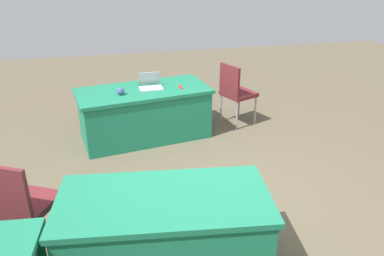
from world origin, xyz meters
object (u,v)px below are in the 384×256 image
(chair_near_front, at_px, (235,90))
(scissors_red, at_px, (181,87))
(table_foreground, at_px, (145,113))
(laptop_silver, at_px, (150,85))
(table_mid_left, at_px, (165,234))
(chair_tucked_right, at_px, (20,202))
(yarn_ball, at_px, (120,91))

(chair_near_front, bearing_deg, scissors_red, -101.62)
(table_foreground, bearing_deg, laptop_silver, -158.67)
(table_foreground, height_order, laptop_silver, laptop_silver)
(chair_near_front, bearing_deg, table_foreground, -106.62)
(table_mid_left, bearing_deg, chair_tucked_right, -21.10)
(table_mid_left, bearing_deg, laptop_silver, -95.41)
(yarn_ball, bearing_deg, laptop_silver, -155.20)
(table_mid_left, distance_m, chair_tucked_right, 1.25)
(table_mid_left, height_order, chair_tucked_right, chair_tucked_right)
(table_mid_left, xyz_separation_m, scissors_red, (-0.67, -2.60, 0.37))
(table_foreground, bearing_deg, table_mid_left, 86.86)
(chair_tucked_right, relative_size, scissors_red, 5.42)
(table_foreground, relative_size, chair_near_front, 2.01)
(table_mid_left, xyz_separation_m, laptop_silver, (-0.25, -2.67, 0.40))
(chair_tucked_right, height_order, laptop_silver, chair_tucked_right)
(table_foreground, xyz_separation_m, yarn_ball, (0.32, 0.16, 0.41))
(table_foreground, height_order, yarn_ball, yarn_ball)
(table_foreground, xyz_separation_m, scissors_red, (-0.53, 0.03, 0.37))
(table_foreground, relative_size, scissors_red, 10.79)
(scissors_red, bearing_deg, yarn_ball, -78.93)
(table_foreground, relative_size, table_mid_left, 1.10)
(table_mid_left, relative_size, yarn_ball, 17.25)
(table_mid_left, distance_m, scissors_red, 2.71)
(chair_tucked_right, distance_m, laptop_silver, 2.64)
(chair_near_front, bearing_deg, laptop_silver, -108.02)
(scissors_red, bearing_deg, chair_tucked_right, -37.55)
(table_mid_left, relative_size, scissors_red, 9.82)
(laptop_silver, bearing_deg, yarn_ball, 23.41)
(yarn_ball, distance_m, scissors_red, 0.86)
(table_foreground, relative_size, laptop_silver, 5.97)
(chair_near_front, distance_m, scissors_red, 0.92)
(laptop_silver, bearing_deg, chair_near_front, -177.40)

